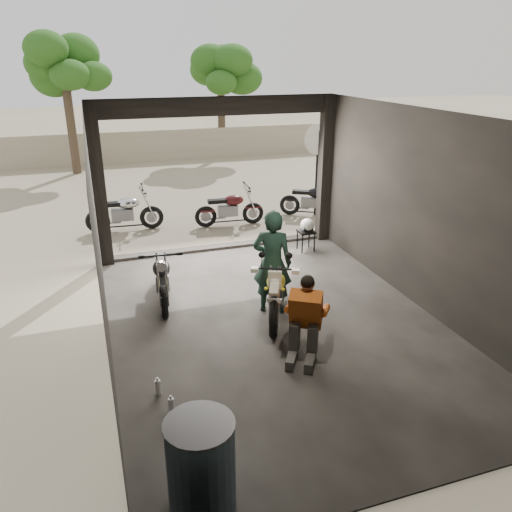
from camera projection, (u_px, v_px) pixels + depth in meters
ground at (276, 324)px, 7.85m from camera, size 80.00×80.00×0.00m
garage at (265, 237)px, 7.86m from camera, size 7.00×7.13×3.20m
boundary_wall at (154, 145)px, 19.97m from camera, size 18.00×0.30×1.20m
tree_left at (61, 54)px, 16.51m from camera, size 2.20×2.20×5.60m
tree_right at (220, 66)px, 19.68m from camera, size 2.20×2.20×5.00m
main_bike at (276, 287)px, 7.88m from camera, size 1.26×1.75×1.08m
left_bike at (162, 273)px, 8.42m from camera, size 0.79×1.59×1.04m
outside_bike_a at (124, 209)px, 11.87m from camera, size 1.63×0.76×1.07m
outside_bike_b at (229, 206)px, 12.26m from camera, size 1.54×0.72×1.02m
outside_bike_c at (312, 198)px, 12.97m from camera, size 1.59×1.28×1.01m
rider at (272, 263)px, 7.94m from camera, size 0.76×0.67×1.74m
mechanic at (304, 322)px, 6.76m from camera, size 0.92×0.98×1.15m
stool at (306, 234)px, 10.67m from camera, size 0.33×0.33×0.46m
helmet at (307, 225)px, 10.58m from camera, size 0.36×0.37×0.27m
oil_drum at (201, 467)px, 4.50m from camera, size 0.78×0.78×0.96m
sign_post at (318, 154)px, 12.69m from camera, size 0.79×0.08×2.38m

